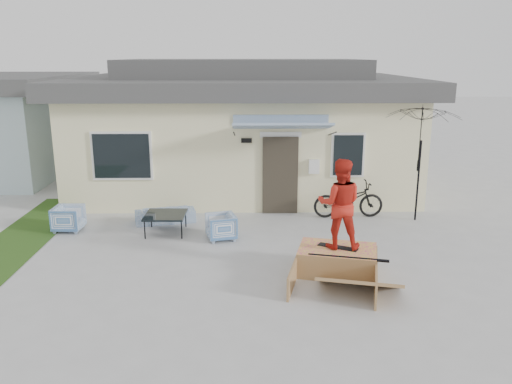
{
  "coord_description": "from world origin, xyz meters",
  "views": [
    {
      "loc": [
        0.1,
        -9.05,
        4.17
      ],
      "look_at": [
        0.3,
        1.8,
        1.3
      ],
      "focal_mm": 36.29,
      "sensor_mm": 36.0,
      "label": 1
    }
  ],
  "objects_px": {
    "armchair_right": "(221,226)",
    "skateboard": "(338,247)",
    "skater": "(340,202)",
    "coffee_table": "(166,223)",
    "loveseat": "(165,211)",
    "bicycle": "(349,196)",
    "armchair_left": "(68,217)",
    "patio_umbrella": "(420,154)",
    "skate_ramp": "(337,260)"
  },
  "relations": [
    {
      "from": "skate_ramp",
      "to": "bicycle",
      "type": "bearing_deg",
      "value": 89.48
    },
    {
      "from": "armchair_left",
      "to": "skateboard",
      "type": "height_order",
      "value": "armchair_left"
    },
    {
      "from": "armchair_left",
      "to": "bicycle",
      "type": "bearing_deg",
      "value": -80.91
    },
    {
      "from": "patio_umbrella",
      "to": "skater",
      "type": "relative_size",
      "value": 1.34
    },
    {
      "from": "coffee_table",
      "to": "skater",
      "type": "bearing_deg",
      "value": -32.48
    },
    {
      "from": "armchair_right",
      "to": "skateboard",
      "type": "relative_size",
      "value": 0.83
    },
    {
      "from": "skate_ramp",
      "to": "skateboard",
      "type": "bearing_deg",
      "value": 90.0
    },
    {
      "from": "coffee_table",
      "to": "skateboard",
      "type": "xyz_separation_m",
      "value": [
        3.75,
        -2.39,
        0.29
      ]
    },
    {
      "from": "coffee_table",
      "to": "skater",
      "type": "distance_m",
      "value": 4.61
    },
    {
      "from": "armchair_right",
      "to": "skateboard",
      "type": "distance_m",
      "value": 3.08
    },
    {
      "from": "armchair_left",
      "to": "bicycle",
      "type": "distance_m",
      "value": 7.12
    },
    {
      "from": "armchair_left",
      "to": "coffee_table",
      "type": "xyz_separation_m",
      "value": [
        2.4,
        -0.2,
        -0.11
      ]
    },
    {
      "from": "loveseat",
      "to": "skateboard",
      "type": "relative_size",
      "value": 1.91
    },
    {
      "from": "coffee_table",
      "to": "skater",
      "type": "relative_size",
      "value": 0.54
    },
    {
      "from": "armchair_right",
      "to": "skater",
      "type": "bearing_deg",
      "value": 36.9
    },
    {
      "from": "skate_ramp",
      "to": "skater",
      "type": "distance_m",
      "value": 1.18
    },
    {
      "from": "coffee_table",
      "to": "loveseat",
      "type": "bearing_deg",
      "value": 99.57
    },
    {
      "from": "armchair_left",
      "to": "patio_umbrella",
      "type": "distance_m",
      "value": 8.91
    },
    {
      "from": "armchair_left",
      "to": "skateboard",
      "type": "relative_size",
      "value": 0.86
    },
    {
      "from": "armchair_right",
      "to": "skate_ramp",
      "type": "relative_size",
      "value": 0.33
    },
    {
      "from": "coffee_table",
      "to": "bicycle",
      "type": "bearing_deg",
      "value": 14.15
    },
    {
      "from": "armchair_left",
      "to": "skater",
      "type": "distance_m",
      "value": 6.77
    },
    {
      "from": "loveseat",
      "to": "patio_umbrella",
      "type": "bearing_deg",
      "value": 166.99
    },
    {
      "from": "coffee_table",
      "to": "patio_umbrella",
      "type": "relative_size",
      "value": 0.41
    },
    {
      "from": "coffee_table",
      "to": "skater",
      "type": "height_order",
      "value": "skater"
    },
    {
      "from": "armchair_left",
      "to": "skate_ramp",
      "type": "distance_m",
      "value": 6.69
    },
    {
      "from": "armchair_right",
      "to": "coffee_table",
      "type": "distance_m",
      "value": 1.44
    },
    {
      "from": "loveseat",
      "to": "armchair_right",
      "type": "bearing_deg",
      "value": 125.25
    },
    {
      "from": "skate_ramp",
      "to": "skateboard",
      "type": "height_order",
      "value": "skateboard"
    },
    {
      "from": "patio_umbrella",
      "to": "coffee_table",
      "type": "bearing_deg",
      "value": -171.96
    },
    {
      "from": "armchair_right",
      "to": "skater",
      "type": "height_order",
      "value": "skater"
    },
    {
      "from": "armchair_right",
      "to": "coffee_table",
      "type": "xyz_separation_m",
      "value": [
        -1.36,
        0.47,
        -0.09
      ]
    },
    {
      "from": "skate_ramp",
      "to": "skater",
      "type": "bearing_deg",
      "value": 90.0
    },
    {
      "from": "bicycle",
      "to": "coffee_table",
      "type": "bearing_deg",
      "value": 101.22
    },
    {
      "from": "armchair_right",
      "to": "skate_ramp",
      "type": "distance_m",
      "value": 3.09
    },
    {
      "from": "skater",
      "to": "skateboard",
      "type": "bearing_deg",
      "value": 7.61
    },
    {
      "from": "loveseat",
      "to": "armchair_right",
      "type": "relative_size",
      "value": 2.29
    },
    {
      "from": "armchair_left",
      "to": "skate_ramp",
      "type": "xyz_separation_m",
      "value": [
        6.14,
        -2.64,
        -0.09
      ]
    },
    {
      "from": "bicycle",
      "to": "patio_umbrella",
      "type": "height_order",
      "value": "patio_umbrella"
    },
    {
      "from": "skateboard",
      "to": "skater",
      "type": "relative_size",
      "value": 0.45
    },
    {
      "from": "coffee_table",
      "to": "bicycle",
      "type": "relative_size",
      "value": 0.52
    },
    {
      "from": "armchair_right",
      "to": "patio_umbrella",
      "type": "distance_m",
      "value": 5.39
    },
    {
      "from": "coffee_table",
      "to": "bicycle",
      "type": "xyz_separation_m",
      "value": [
        4.65,
        1.17,
        0.35
      ]
    },
    {
      "from": "bicycle",
      "to": "patio_umbrella",
      "type": "xyz_separation_m",
      "value": [
        1.72,
        -0.27,
        1.16
      ]
    },
    {
      "from": "armchair_right",
      "to": "skater",
      "type": "relative_size",
      "value": 0.38
    },
    {
      "from": "patio_umbrella",
      "to": "skater",
      "type": "xyz_separation_m",
      "value": [
        -2.62,
        -3.29,
        -0.32
      ]
    },
    {
      "from": "bicycle",
      "to": "skateboard",
      "type": "relative_size",
      "value": 2.33
    },
    {
      "from": "armchair_left",
      "to": "armchair_right",
      "type": "distance_m",
      "value": 3.82
    },
    {
      "from": "loveseat",
      "to": "coffee_table",
      "type": "distance_m",
      "value": 0.86
    },
    {
      "from": "skate_ramp",
      "to": "skater",
      "type": "relative_size",
      "value": 1.13
    }
  ]
}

